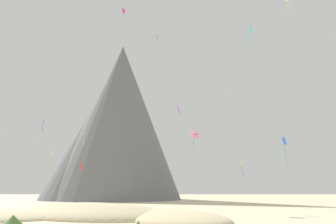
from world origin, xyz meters
The scene contains 15 objects.
dune_foreground_left centered at (3.49, 15.47, 0.00)m, with size 12.21×19.25×2.41m, color beige.
dune_midground centered at (-8.57, 20.55, 0.00)m, with size 27.04×16.41×3.76m, color #CCBA8E.
bush_far_right centered at (-14.07, 8.96, 0.54)m, with size 2.37×2.37×1.09m, color #568442.
rock_massif centered at (-17.10, 88.01, 27.93)m, with size 68.26×64.44×63.97m.
kite_indigo_mid centered at (-26.17, 42.52, 19.20)m, with size 0.62×0.92×3.09m.
kite_yellow_low centered at (16.62, 25.91, 8.10)m, with size 0.69×0.59×3.13m.
kite_pink_low centered at (8.57, 28.01, 13.72)m, with size 1.56×1.57×3.59m.
kite_teal_high centered at (18.11, 20.21, 30.86)m, with size 0.68×0.96×4.55m.
kite_magenta_high centered at (-5.42, 24.97, 38.26)m, with size 0.40×1.13×1.03m.
kite_red_low centered at (-17.22, 45.66, 9.22)m, with size 0.80×0.58×1.59m.
kite_blue_low centered at (26.21, 29.65, 12.30)m, with size 0.67×1.14×5.34m.
kite_violet_mid centered at (5.05, 19.56, 16.31)m, with size 0.36×0.88×1.35m.
kite_gold_mid centered at (-13.50, 32.57, 14.66)m, with size 1.01×1.52×3.34m.
kite_green_high centered at (1.06, 40.17, 41.15)m, with size 0.53×2.14×2.14m.
kite_lime_low centered at (-24.25, 45.36, 11.85)m, with size 0.76×0.87×4.78m.
Camera 1 is at (2.40, -24.98, 3.85)m, focal length 30.55 mm.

